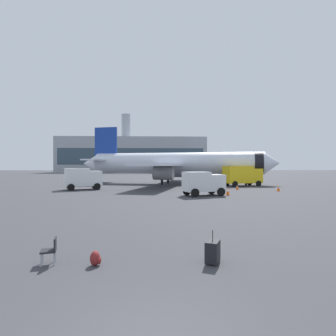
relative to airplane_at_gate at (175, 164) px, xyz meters
name	(u,v)px	position (x,y,z in m)	size (l,w,h in m)	color
airplane_at_gate	(175,164)	(0.00, 0.00, 0.00)	(35.30, 32.15, 10.50)	silver
airplane_taxiing	(239,168)	(30.94, 64.02, -1.13)	(22.36, 24.65, 7.26)	silver
service_truck	(83,178)	(-13.38, -10.92, -2.05)	(5.27, 3.91, 2.90)	white
fuel_truck	(242,175)	(10.49, -5.37, -1.88)	(6.41, 3.91, 3.20)	yellow
cargo_van	(203,182)	(1.78, -19.34, -2.21)	(4.80, 3.40, 2.60)	white
safety_cone_near	(228,191)	(4.62, -18.84, -3.25)	(0.44, 0.44, 0.83)	#F2590C
safety_cone_mid	(278,188)	(12.33, -14.43, -3.29)	(0.44, 0.44, 0.74)	#F2590C
safety_cone_far	(240,181)	(12.63, 2.92, -3.26)	(0.44, 0.44, 0.81)	#F2590C
safety_cone_outer	(237,187)	(7.73, -11.95, -3.33)	(0.44, 0.44, 0.66)	#F2590C
rolling_suitcase	(213,251)	(-1.46, -40.01, -3.27)	(0.63, 0.75, 1.10)	black
traveller_backpack	(96,258)	(-5.32, -40.07, -3.42)	(0.36, 0.40, 0.48)	maroon
gate_chair	(51,249)	(-6.84, -39.85, -3.16)	(0.58, 0.58, 0.86)	black
terminal_building	(133,155)	(-15.01, 89.78, 4.98)	(71.24, 20.03, 29.00)	#9EA3AD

